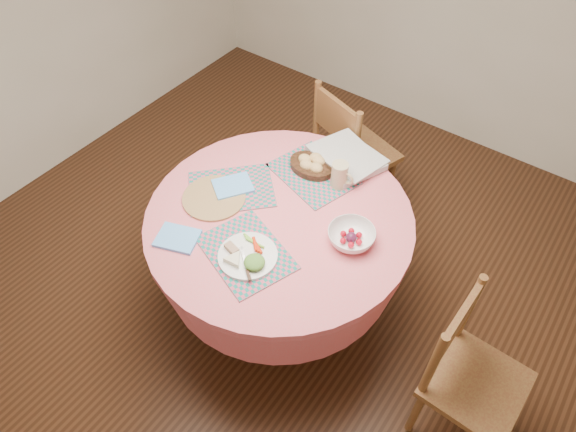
% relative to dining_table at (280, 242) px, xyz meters
% --- Properties ---
extents(ground, '(4.00, 4.00, 0.00)m').
position_rel_dining_table_xyz_m(ground, '(0.00, 0.00, -0.56)').
color(ground, '#331C0F').
rests_on(ground, ground).
extents(room_envelope, '(4.01, 4.01, 2.71)m').
position_rel_dining_table_xyz_m(room_envelope, '(0.00, 0.00, 1.16)').
color(room_envelope, silver).
rests_on(room_envelope, ground).
extents(dining_table, '(1.24, 1.24, 0.75)m').
position_rel_dining_table_xyz_m(dining_table, '(0.00, 0.00, 0.00)').
color(dining_table, '#E36976').
rests_on(dining_table, ground).
extents(chair_right, '(0.39, 0.41, 0.86)m').
position_rel_dining_table_xyz_m(chair_right, '(1.01, -0.03, -0.11)').
color(chair_right, brown).
rests_on(chair_right, ground).
extents(chair_back, '(0.53, 0.51, 0.91)m').
position_rel_dining_table_xyz_m(chair_back, '(-0.12, 0.87, -0.08)').
color(chair_back, brown).
rests_on(chair_back, ground).
extents(placemat_front, '(0.48, 0.42, 0.01)m').
position_rel_dining_table_xyz_m(placemat_front, '(0.02, -0.26, 0.20)').
color(placemat_front, '#15766A').
rests_on(placemat_front, dining_table).
extents(placemat_left, '(0.49, 0.50, 0.01)m').
position_rel_dining_table_xyz_m(placemat_left, '(-0.29, -0.00, 0.20)').
color(placemat_left, '#15766A').
rests_on(placemat_left, dining_table).
extents(placemat_back, '(0.47, 0.40, 0.01)m').
position_rel_dining_table_xyz_m(placemat_back, '(-0.03, 0.32, 0.20)').
color(placemat_back, '#15766A').
rests_on(placemat_back, dining_table).
extents(wicker_trivet, '(0.30, 0.30, 0.01)m').
position_rel_dining_table_xyz_m(wicker_trivet, '(-0.31, -0.09, 0.20)').
color(wicker_trivet, '#8E603D').
rests_on(wicker_trivet, dining_table).
extents(napkin_near, '(0.22, 0.19, 0.01)m').
position_rel_dining_table_xyz_m(napkin_near, '(-0.28, -0.38, 0.20)').
color(napkin_near, '#61AAFA').
rests_on(napkin_near, dining_table).
extents(napkin_far, '(0.22, 0.23, 0.01)m').
position_rel_dining_table_xyz_m(napkin_far, '(-0.29, 0.01, 0.21)').
color(napkin_far, '#61AAFA').
rests_on(napkin_far, placemat_left).
extents(dinner_plate, '(0.26, 0.26, 0.05)m').
position_rel_dining_table_xyz_m(dinner_plate, '(0.04, -0.28, 0.22)').
color(dinner_plate, white).
rests_on(dinner_plate, placemat_front).
extents(bread_bowl, '(0.23, 0.23, 0.08)m').
position_rel_dining_table_xyz_m(bread_bowl, '(-0.06, 0.34, 0.23)').
color(bread_bowl, black).
rests_on(bread_bowl, placemat_back).
extents(latte_mug, '(0.12, 0.08, 0.13)m').
position_rel_dining_table_xyz_m(latte_mug, '(0.12, 0.33, 0.27)').
color(latte_mug, tan).
rests_on(latte_mug, placemat_back).
extents(fruit_bowl, '(0.23, 0.23, 0.07)m').
position_rel_dining_table_xyz_m(fruit_bowl, '(0.34, 0.06, 0.23)').
color(fruit_bowl, white).
rests_on(fruit_bowl, dining_table).
extents(newspaper_stack, '(0.42, 0.38, 0.04)m').
position_rel_dining_table_xyz_m(newspaper_stack, '(0.05, 0.50, 0.22)').
color(newspaper_stack, silver).
rests_on(newspaper_stack, dining_table).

